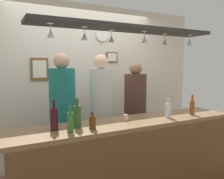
# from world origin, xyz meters

# --- Properties ---
(back_wall) EXTENTS (4.40, 0.06, 2.60)m
(back_wall) POSITION_xyz_m (0.00, 1.10, 1.30)
(back_wall) COLOR silver
(back_wall) RESTS_ON ground_plane
(bar_counter) EXTENTS (2.70, 0.55, 0.98)m
(bar_counter) POSITION_xyz_m (0.00, -0.50, 0.66)
(bar_counter) COLOR brown
(bar_counter) RESTS_ON ground_plane
(overhead_glass_rack) EXTENTS (2.20, 0.36, 0.04)m
(overhead_glass_rack) POSITION_xyz_m (0.00, -0.30, 2.02)
(overhead_glass_rack) COLOR black
(hanging_wineglass_far_left) EXTENTS (0.07, 0.07, 0.13)m
(hanging_wineglass_far_left) POSITION_xyz_m (-0.88, -0.36, 1.90)
(hanging_wineglass_far_left) COLOR silver
(hanging_wineglass_far_left) RESTS_ON overhead_glass_rack
(hanging_wineglass_left) EXTENTS (0.07, 0.07, 0.13)m
(hanging_wineglass_left) POSITION_xyz_m (-0.53, -0.31, 1.90)
(hanging_wineglass_left) COLOR silver
(hanging_wineglass_left) RESTS_ON overhead_glass_rack
(hanging_wineglass_center_left) EXTENTS (0.07, 0.07, 0.13)m
(hanging_wineglass_center_left) POSITION_xyz_m (-0.19, -0.24, 1.90)
(hanging_wineglass_center_left) COLOR silver
(hanging_wineglass_center_left) RESTS_ON overhead_glass_rack
(hanging_wineglass_center) EXTENTS (0.07, 0.07, 0.13)m
(hanging_wineglass_center) POSITION_xyz_m (0.18, -0.35, 1.90)
(hanging_wineglass_center) COLOR silver
(hanging_wineglass_center) RESTS_ON overhead_glass_rack
(hanging_wineglass_center_right) EXTENTS (0.07, 0.07, 0.13)m
(hanging_wineglass_center_right) POSITION_xyz_m (0.54, -0.28, 1.90)
(hanging_wineglass_center_right) COLOR silver
(hanging_wineglass_center_right) RESTS_ON overhead_glass_rack
(hanging_wineglass_right) EXTENTS (0.07, 0.07, 0.13)m
(hanging_wineglass_right) POSITION_xyz_m (0.88, -0.35, 1.90)
(hanging_wineglass_right) COLOR silver
(hanging_wineglass_right) RESTS_ON overhead_glass_rack
(person_left_teal_shirt) EXTENTS (0.34, 0.34, 1.77)m
(person_left_teal_shirt) POSITION_xyz_m (-0.57, 0.42, 1.07)
(person_left_teal_shirt) COLOR #2D334C
(person_left_teal_shirt) RESTS_ON ground_plane
(person_middle_white_patterned_shirt) EXTENTS (0.34, 0.34, 1.76)m
(person_middle_white_patterned_shirt) POSITION_xyz_m (-0.01, 0.42, 1.06)
(person_middle_white_patterned_shirt) COLOR #2D334C
(person_middle_white_patterned_shirt) RESTS_ON ground_plane
(person_right_brown_shirt) EXTENTS (0.34, 0.34, 1.66)m
(person_right_brown_shirt) POSITION_xyz_m (0.57, 0.42, 1.00)
(person_right_brown_shirt) COLOR #2D334C
(person_right_brown_shirt) RESTS_ON ground_plane
(bottle_soda_clear) EXTENTS (0.06, 0.06, 0.23)m
(bottle_soda_clear) POSITION_xyz_m (0.50, -0.41, 1.07)
(bottle_soda_clear) COLOR silver
(bottle_soda_clear) RESTS_ON bar_counter
(bottle_beer_brown_stubby) EXTENTS (0.07, 0.07, 0.18)m
(bottle_beer_brown_stubby) POSITION_xyz_m (-0.51, -0.46, 1.05)
(bottle_beer_brown_stubby) COLOR #512D14
(bottle_beer_brown_stubby) RESTS_ON bar_counter
(bottle_beer_amber_tall) EXTENTS (0.06, 0.06, 0.26)m
(bottle_beer_amber_tall) POSITION_xyz_m (0.88, -0.43, 1.08)
(bottle_beer_amber_tall) COLOR brown
(bottle_beer_amber_tall) RESTS_ON bar_counter
(bottle_beer_green_import) EXTENTS (0.06, 0.06, 0.26)m
(bottle_beer_green_import) POSITION_xyz_m (-0.74, -0.47, 1.08)
(bottle_beer_green_import) COLOR #336B2D
(bottle_beer_green_import) RESTS_ON bar_counter
(bottle_wine_dark_red) EXTENTS (0.08, 0.08, 0.30)m
(bottle_wine_dark_red) POSITION_xyz_m (-0.86, -0.33, 1.10)
(bottle_wine_dark_red) COLOR #380F19
(bottle_wine_dark_red) RESTS_ON bar_counter
(bottle_champagne_green) EXTENTS (0.08, 0.08, 0.30)m
(bottle_champagne_green) POSITION_xyz_m (-0.62, -0.33, 1.10)
(bottle_champagne_green) COLOR #2D5623
(bottle_champagne_green) RESTS_ON bar_counter
(cupcake) EXTENTS (0.06, 0.06, 0.08)m
(cupcake) POSITION_xyz_m (-0.04, -0.31, 1.01)
(cupcake) COLOR beige
(cupcake) RESTS_ON bar_counter
(picture_frame_upper_small) EXTENTS (0.22, 0.02, 0.18)m
(picture_frame_upper_small) POSITION_xyz_m (0.50, 1.06, 1.75)
(picture_frame_upper_small) COLOR brown
(picture_frame_upper_small) RESTS_ON back_wall
(picture_frame_caricature) EXTENTS (0.26, 0.02, 0.34)m
(picture_frame_caricature) POSITION_xyz_m (-0.73, 1.06, 1.55)
(picture_frame_caricature) COLOR brown
(picture_frame_caricature) RESTS_ON back_wall
(wall_clock) EXTENTS (0.22, 0.03, 0.22)m
(wall_clock) POSITION_xyz_m (0.31, 1.05, 2.12)
(wall_clock) COLOR white
(wall_clock) RESTS_ON back_wall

